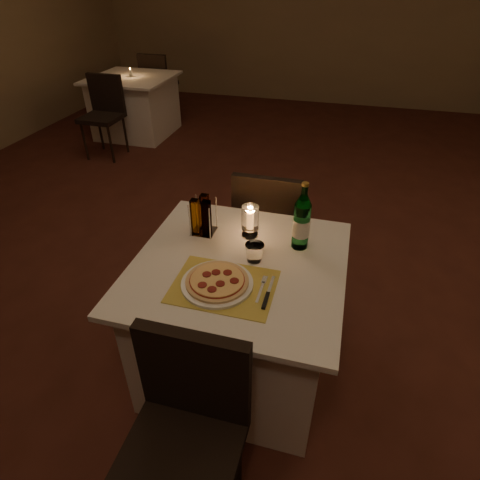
% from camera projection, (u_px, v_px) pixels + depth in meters
% --- Properties ---
extents(floor, '(8.00, 10.00, 0.02)m').
position_uv_depth(floor, '(297.00, 311.00, 2.69)').
color(floor, '#4C2018').
rests_on(floor, ground).
extents(main_table, '(1.00, 1.00, 0.74)m').
position_uv_depth(main_table, '(239.00, 318.00, 2.12)').
color(main_table, silver).
rests_on(main_table, ground).
extents(chair_near, '(0.42, 0.42, 0.90)m').
position_uv_depth(chair_near, '(187.00, 422.00, 1.45)').
color(chair_near, black).
rests_on(chair_near, ground).
extents(chair_far, '(0.42, 0.42, 0.90)m').
position_uv_depth(chair_far, '(268.00, 221.00, 2.58)').
color(chair_far, black).
rests_on(chair_far, ground).
extents(placemat, '(0.45, 0.34, 0.00)m').
position_uv_depth(placemat, '(224.00, 286.00, 1.77)').
color(placemat, gold).
rests_on(placemat, main_table).
extents(plate, '(0.32, 0.32, 0.01)m').
position_uv_depth(plate, '(217.00, 283.00, 1.77)').
color(plate, white).
rests_on(plate, placemat).
extents(pizza, '(0.28, 0.28, 0.02)m').
position_uv_depth(pizza, '(217.00, 281.00, 1.76)').
color(pizza, '#D8B77F').
rests_on(pizza, plate).
extents(fork, '(0.02, 0.18, 0.00)m').
position_uv_depth(fork, '(262.00, 287.00, 1.76)').
color(fork, silver).
rests_on(fork, placemat).
extents(knife, '(0.02, 0.22, 0.01)m').
position_uv_depth(knife, '(267.00, 297.00, 1.70)').
color(knife, black).
rests_on(knife, placemat).
extents(tumbler, '(0.09, 0.09, 0.09)m').
position_uv_depth(tumbler, '(255.00, 253.00, 1.90)').
color(tumbler, white).
rests_on(tumbler, main_table).
extents(water_bottle, '(0.08, 0.08, 0.35)m').
position_uv_depth(water_bottle, '(302.00, 222.00, 1.94)').
color(water_bottle, '#5EB075').
rests_on(water_bottle, main_table).
extents(hurricane_candle, '(0.09, 0.09, 0.17)m').
position_uv_depth(hurricane_candle, '(250.00, 219.00, 2.05)').
color(hurricane_candle, white).
rests_on(hurricane_candle, main_table).
extents(cruet_caddy, '(0.12, 0.12, 0.21)m').
position_uv_depth(cruet_caddy, '(202.00, 217.00, 2.07)').
color(cruet_caddy, white).
rests_on(cruet_caddy, main_table).
extents(neighbor_table_left, '(1.00, 1.00, 0.74)m').
position_uv_depth(neighbor_table_left, '(135.00, 106.00, 5.28)').
color(neighbor_table_left, silver).
rests_on(neighbor_table_left, ground).
extents(neighbor_chair_la, '(0.42, 0.42, 0.90)m').
position_uv_depth(neighbor_chair_la, '(104.00, 108.00, 4.61)').
color(neighbor_chair_la, black).
rests_on(neighbor_chair_la, ground).
extents(neighbor_chair_lb, '(0.42, 0.42, 0.90)m').
position_uv_depth(neighbor_chair_lb, '(157.00, 79.00, 5.75)').
color(neighbor_chair_lb, black).
rests_on(neighbor_chair_lb, ground).
extents(neighbor_candle_left, '(0.03, 0.03, 0.11)m').
position_uv_depth(neighbor_candle_left, '(131.00, 73.00, 5.05)').
color(neighbor_candle_left, white).
rests_on(neighbor_candle_left, neighbor_table_left).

